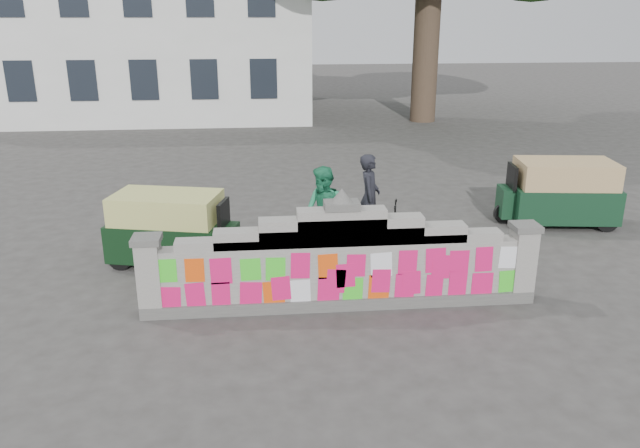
# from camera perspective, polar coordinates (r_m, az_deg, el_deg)

# --- Properties ---
(ground) EXTENTS (100.00, 100.00, 0.00)m
(ground) POSITION_cam_1_polar(r_m,az_deg,el_deg) (10.34, 1.89, -7.52)
(ground) COLOR #383533
(ground) RESTS_ON ground
(parapet_wall) EXTENTS (6.48, 0.44, 2.01)m
(parapet_wall) POSITION_cam_1_polar(r_m,az_deg,el_deg) (10.03, 1.94, -3.70)
(parapet_wall) COLOR #4C4C49
(parapet_wall) RESTS_ON ground
(building) EXTENTS (16.00, 10.00, 8.90)m
(building) POSITION_cam_1_polar(r_m,az_deg,el_deg) (31.70, -16.82, 17.01)
(building) COLOR silver
(building) RESTS_ON ground
(cyclist_bike) EXTENTS (2.05, 1.13, 1.02)m
(cyclist_bike) POSITION_cam_1_polar(r_m,az_deg,el_deg) (12.56, 4.47, -0.19)
(cyclist_bike) COLOR black
(cyclist_bike) RESTS_ON ground
(cyclist_rider) EXTENTS (0.56, 0.71, 1.73)m
(cyclist_rider) POSITION_cam_1_polar(r_m,az_deg,el_deg) (12.45, 4.51, 1.36)
(cyclist_rider) COLOR black
(cyclist_rider) RESTS_ON ground
(pedestrian) EXTENTS (1.02, 1.10, 1.82)m
(pedestrian) POSITION_cam_1_polar(r_m,az_deg,el_deg) (12.01, 0.33, 0.98)
(pedestrian) COLOR #25885A
(pedestrian) RESTS_ON ground
(rickshaw_left) EXTENTS (2.55, 1.62, 1.37)m
(rickshaw_left) POSITION_cam_1_polar(r_m,az_deg,el_deg) (12.15, -13.44, -0.32)
(rickshaw_left) COLOR black
(rickshaw_left) RESTS_ON ground
(rickshaw_right) EXTENTS (2.71, 1.50, 1.46)m
(rickshaw_right) POSITION_cam_1_polar(r_m,az_deg,el_deg) (15.04, 21.11, 2.78)
(rickshaw_right) COLOR #11331D
(rickshaw_right) RESTS_ON ground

